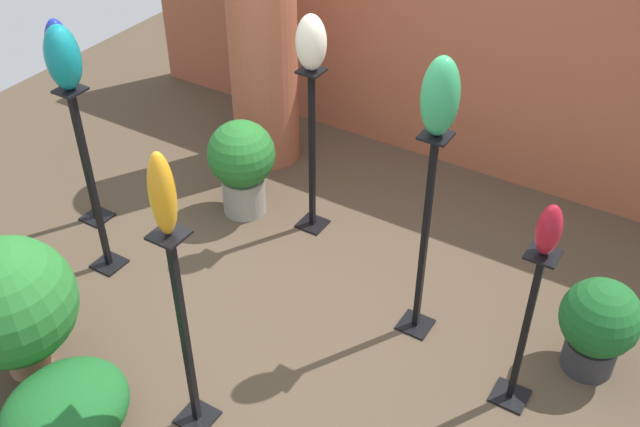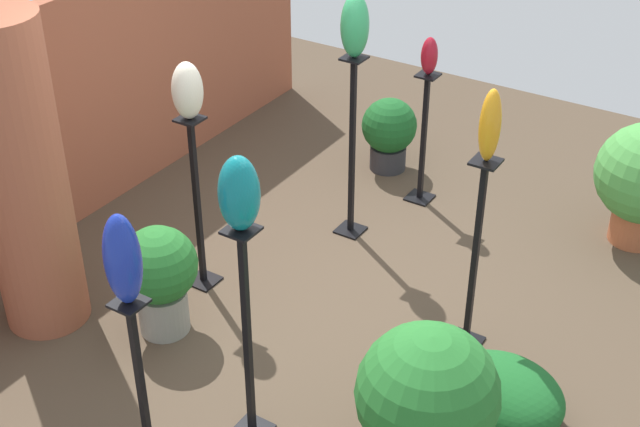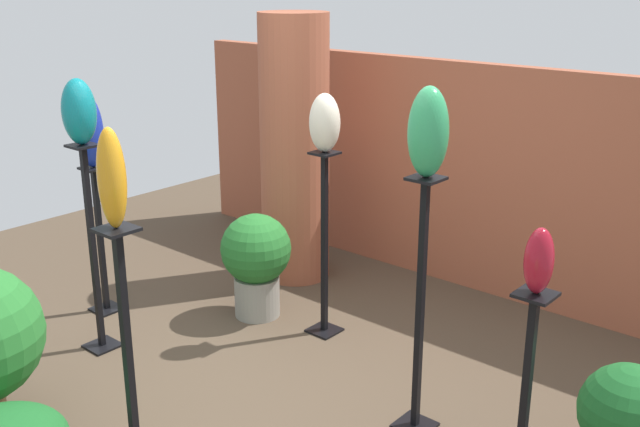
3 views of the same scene
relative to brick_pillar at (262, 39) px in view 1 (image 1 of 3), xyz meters
The scene contains 19 objects.
ground_plane 2.13m from the brick_pillar, 52.25° to the right, with size 8.00×8.00×0.00m, color #4C3D2D.
brick_wall_back 1.36m from the brick_pillar, 33.22° to the left, with size 5.60×0.12×1.75m, color #9E5138.
brick_pillar is the anchor object (origin of this frame).
pedestal_amber 2.80m from the brick_pillar, 63.50° to the right, with size 0.20×0.20×1.33m.
pedestal_ruby 3.08m from the brick_pillar, 27.73° to the right, with size 0.20×0.20×1.09m.
pedestal_jade 2.33m from the brick_pillar, 30.97° to the right, with size 0.20×0.20×1.42m.
pedestal_teal 1.82m from the brick_pillar, 94.15° to the right, with size 0.20×0.20×1.38m.
pedestal_cobalt 1.64m from the brick_pillar, 112.69° to the right, with size 0.20×0.20×1.09m.
pedestal_ivory 1.16m from the brick_pillar, 36.87° to the right, with size 0.20×0.20×1.28m.
art_vase_amber 2.81m from the brick_pillar, 63.50° to the right, with size 0.12×0.12×0.44m, color orange.
art_vase_ruby 3.04m from the brick_pillar, 27.73° to the right, with size 0.12×0.13×0.29m, color maroon.
art_vase_jade 2.37m from the brick_pillar, 30.97° to the right, with size 0.20×0.19×0.45m, color #2D9356.
art_vase_teal 1.85m from the brick_pillar, 94.15° to the right, with size 0.21×0.21×0.40m, color #0F727A.
art_vase_cobalt 1.57m from the brick_pillar, 112.69° to the right, with size 0.18×0.19×0.50m, color #192D9E.
art_vase_ivory 1.14m from the brick_pillar, 36.87° to the right, with size 0.20×0.19×0.38m, color beige.
potted_plant_mid_right 2.76m from the brick_pillar, 86.94° to the right, with size 0.76×0.76×0.92m.
potted_plant_front_right 3.21m from the brick_pillar, 17.50° to the right, with size 0.47×0.47×0.64m.
potted_plant_back_center 1.01m from the brick_pillar, 67.77° to the right, with size 0.50×0.50×0.76m.
foliage_bed_east 3.12m from the brick_pillar, 76.43° to the right, with size 0.64×0.73×0.37m, color #195923.
Camera 1 is at (2.08, -2.92, 3.47)m, focal length 42.00 mm.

